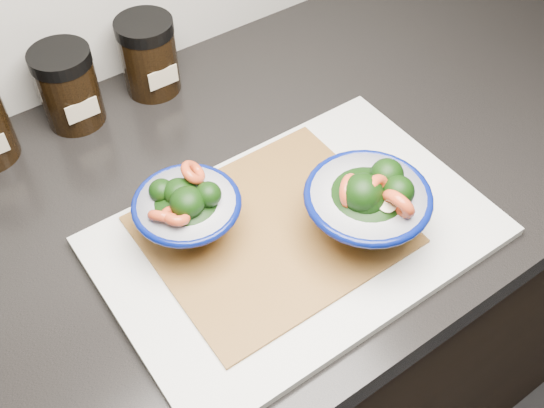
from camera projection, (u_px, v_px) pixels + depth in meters
cabinet at (185, 400)px, 1.12m from camera, size 3.43×0.58×0.86m
countertop at (147, 244)px, 0.78m from camera, size 3.50×0.60×0.04m
cutting_board at (297, 236)px, 0.75m from camera, size 0.45×0.30×0.01m
bamboo_mat at (272, 230)px, 0.75m from camera, size 0.28×0.24×0.00m
bowl_left at (187, 211)px, 0.71m from camera, size 0.12×0.12×0.10m
bowl_right at (367, 205)px, 0.71m from camera, size 0.14×0.14×0.11m
spice_jar_c at (68, 87)px, 0.86m from camera, size 0.08×0.08×0.11m
spice_jar_d at (149, 56)px, 0.90m from camera, size 0.08×0.08×0.11m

